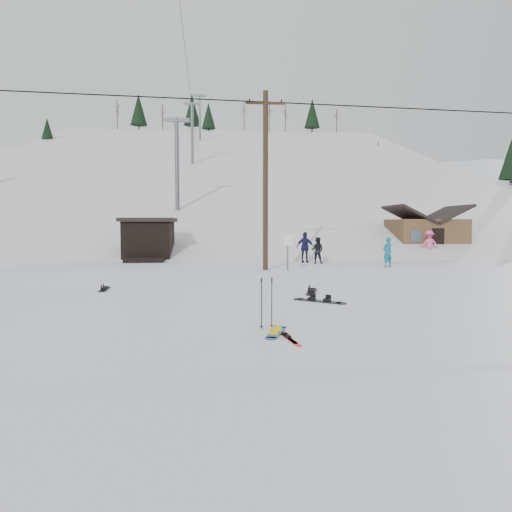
{
  "coord_description": "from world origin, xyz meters",
  "views": [
    {
      "loc": [
        -0.16,
        -9.21,
        2.34
      ],
      "look_at": [
        0.81,
        4.18,
        1.4
      ],
      "focal_mm": 32.0,
      "sensor_mm": 36.0,
      "label": 1
    }
  ],
  "objects": [
    {
      "name": "lift_tower_far",
      "position": [
        -4.0,
        70.0,
        20.86
      ],
      "size": [
        2.2,
        0.36,
        8.0
      ],
      "color": "#595B60",
      "rests_on": "ski_slope"
    },
    {
      "name": "ski_poles",
      "position": [
        0.8,
        0.83,
        0.59
      ],
      "size": [
        0.32,
        0.08,
        1.15
      ],
      "color": "black",
      "rests_on": "ground"
    },
    {
      "name": "hero_snowboard",
      "position": [
        0.97,
        0.39,
        0.02
      ],
      "size": [
        0.57,
        1.23,
        0.09
      ],
      "rotation": [
        0.0,
        0.0,
        1.24
      ],
      "color": "#18589E",
      "rests_on": "ground"
    },
    {
      "name": "board_scatter_d",
      "position": [
        2.73,
        4.26,
        0.03
      ],
      "size": [
        1.44,
        1.16,
        0.12
      ],
      "rotation": [
        0.0,
        0.0,
        -0.64
      ],
      "color": "black",
      "rests_on": "ground"
    },
    {
      "name": "skier_teal",
      "position": [
        8.77,
        14.95,
        0.81
      ],
      "size": [
        0.7,
        0.6,
        1.63
      ],
      "primitive_type": "imported",
      "rotation": [
        0.0,
        0.0,
        3.56
      ],
      "color": "#0D6A89",
      "rests_on": "ground"
    },
    {
      "name": "cabin",
      "position": [
        15.0,
        24.0,
        1.48
      ],
      "size": [
        5.39,
        4.4,
        3.77
      ],
      "color": "brown",
      "rests_on": "ground"
    },
    {
      "name": "trail_sign",
      "position": [
        3.1,
        13.58,
        1.27
      ],
      "size": [
        0.5,
        0.09,
        1.85
      ],
      "color": "#595B60",
      "rests_on": "ground"
    },
    {
      "name": "lift_hut",
      "position": [
        -5.0,
        20.94,
        1.36
      ],
      "size": [
        3.4,
        4.1,
        2.75
      ],
      "color": "black",
      "rests_on": "ground"
    },
    {
      "name": "ridge_right",
      "position": [
        38.0,
        50.0,
        -11.0
      ],
      "size": [
        45.66,
        93.98,
        54.59
      ],
      "primitive_type": "cube",
      "rotation": [
        0.21,
        -0.05,
        -0.12
      ],
      "color": "white",
      "rests_on": "ground"
    },
    {
      "name": "board_scatter_f",
      "position": [
        2.87,
        6.15,
        0.03
      ],
      "size": [
        0.65,
        1.61,
        0.12
      ],
      "rotation": [
        0.0,
        0.0,
        1.31
      ],
      "color": "black",
      "rests_on": "ground"
    },
    {
      "name": "ground",
      "position": [
        0.0,
        0.0,
        0.0
      ],
      "size": [
        200.0,
        200.0,
        0.0
      ],
      "primitive_type": "plane",
      "color": "white",
      "rests_on": "ground"
    },
    {
      "name": "hero_skis",
      "position": [
        1.14,
        0.01,
        0.02
      ],
      "size": [
        0.39,
        1.48,
        0.08
      ],
      "rotation": [
        0.0,
        0.0,
        0.2
      ],
      "color": "#B61214",
      "rests_on": "ground"
    },
    {
      "name": "skier_pink",
      "position": [
        14.01,
        21.2,
        0.96
      ],
      "size": [
        1.29,
        0.8,
        1.92
      ],
      "primitive_type": "imported",
      "rotation": [
        0.0,
        0.0,
        3.07
      ],
      "color": "#EE548F",
      "rests_on": "ground"
    },
    {
      "name": "lift_tower_mid",
      "position": [
        -4.0,
        50.0,
        14.36
      ],
      "size": [
        2.2,
        0.36,
        8.0
      ],
      "color": "#595B60",
      "rests_on": "ski_slope"
    },
    {
      "name": "utility_pole",
      "position": [
        2.0,
        14.0,
        4.68
      ],
      "size": [
        2.0,
        0.26,
        9.0
      ],
      "color": "#3A2819",
      "rests_on": "ground"
    },
    {
      "name": "skier_dark",
      "position": [
        5.44,
        17.55,
        0.78
      ],
      "size": [
        0.95,
        0.87,
        1.57
      ],
      "primitive_type": "imported",
      "rotation": [
        0.0,
        0.0,
        2.68
      ],
      "color": "black",
      "rests_on": "ground"
    },
    {
      "name": "board_scatter_b",
      "position": [
        -4.41,
        7.33,
        0.02
      ],
      "size": [
        0.34,
        1.37,
        0.1
      ],
      "rotation": [
        0.0,
        0.0,
        1.65
      ],
      "color": "black",
      "rests_on": "ground"
    },
    {
      "name": "treeline_crest",
      "position": [
        0.0,
        86.0,
        0.0
      ],
      "size": [
        50.0,
        6.0,
        10.0
      ],
      "primitive_type": null,
      "color": "black",
      "rests_on": "ski_slope"
    },
    {
      "name": "lift_tower_near",
      "position": [
        -4.0,
        30.0,
        7.86
      ],
      "size": [
        2.2,
        0.36,
        8.0
      ],
      "color": "#595B60",
      "rests_on": "ski_slope"
    },
    {
      "name": "ski_slope",
      "position": [
        0.0,
        55.0,
        -12.0
      ],
      "size": [
        60.0,
        85.24,
        65.97
      ],
      "primitive_type": "cube",
      "rotation": [
        0.31,
        0.0,
        0.0
      ],
      "color": "silver",
      "rests_on": "ground"
    },
    {
      "name": "skier_navy",
      "position": [
        4.8,
        18.09,
        0.93
      ],
      "size": [
        1.19,
        0.85,
        1.87
      ],
      "primitive_type": "imported",
      "rotation": [
        0.0,
        0.0,
        2.73
      ],
      "color": "#1B1A43",
      "rests_on": "ground"
    }
  ]
}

